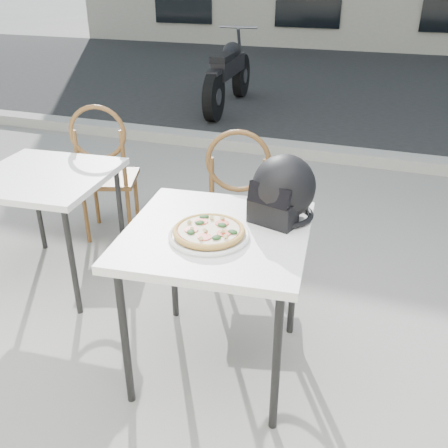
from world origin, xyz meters
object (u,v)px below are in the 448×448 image
(plate, at_px, (209,235))
(cafe_table_side, at_px, (45,184))
(cafe_chair_main, at_px, (239,197))
(cafe_table_main, at_px, (217,244))
(helmet, at_px, (282,191))
(cafe_chair_side, at_px, (105,166))
(motorcycle, at_px, (229,75))
(pizza, at_px, (209,231))

(plate, relative_size, cafe_table_side, 0.52)
(cafe_chair_main, bearing_deg, cafe_table_main, 86.85)
(helmet, relative_size, cafe_chair_side, 0.36)
(helmet, distance_m, cafe_table_side, 1.50)
(motorcycle, bearing_deg, cafe_chair_main, -74.22)
(plate, distance_m, helmet, 0.40)
(cafe_table_side, bearing_deg, helmet, -6.70)
(plate, xyz_separation_m, cafe_chair_main, (-0.16, 0.88, -0.21))
(plate, relative_size, motorcycle, 0.20)
(cafe_table_main, bearing_deg, cafe_chair_main, 101.43)
(cafe_table_main, height_order, plate, plate)
(pizza, distance_m, helmet, 0.39)
(plate, xyz_separation_m, motorcycle, (-1.68, 5.03, -0.30))
(plate, relative_size, helmet, 1.17)
(plate, relative_size, cafe_chair_side, 0.42)
(cafe_chair_main, bearing_deg, plate, 85.49)
(cafe_table_main, xyz_separation_m, cafe_table_side, (-1.23, 0.40, -0.04))
(plate, height_order, cafe_chair_main, cafe_chair_main)
(cafe_chair_main, bearing_deg, motorcycle, -84.46)
(cafe_table_main, distance_m, cafe_chair_main, 0.84)
(plate, xyz_separation_m, pizza, (0.00, 0.00, 0.02))
(helmet, xyz_separation_m, cafe_chair_main, (-0.40, 0.59, -0.33))
(pizza, bearing_deg, cafe_table_side, 159.07)
(pizza, distance_m, cafe_chair_main, 0.93)
(pizza, distance_m, motorcycle, 5.31)
(plate, bearing_deg, cafe_chair_main, 100.08)
(cafe_table_main, relative_size, cafe_table_side, 1.08)
(plate, xyz_separation_m, cafe_chair_side, (-1.20, 1.06, -0.21))
(cafe_table_main, xyz_separation_m, motorcycle, (-1.68, 4.96, -0.23))
(plate, bearing_deg, pizza, 50.80)
(cafe_chair_main, height_order, motorcycle, motorcycle)
(cafe_table_side, relative_size, motorcycle, 0.39)
(cafe_table_main, bearing_deg, pizza, -95.63)
(plate, height_order, pizza, pizza)
(plate, distance_m, motorcycle, 5.31)
(cafe_table_main, xyz_separation_m, helmet, (0.23, 0.23, 0.20))
(cafe_table_side, bearing_deg, pizza, -20.93)
(cafe_table_main, xyz_separation_m, cafe_chair_side, (-1.20, 0.99, -0.13))
(cafe_table_main, relative_size, cafe_chair_main, 0.88)
(cafe_table_main, relative_size, pizza, 2.19)
(helmet, bearing_deg, pizza, -113.38)
(cafe_table_main, bearing_deg, helmet, 43.98)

